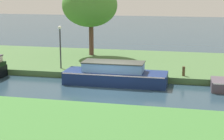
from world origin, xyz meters
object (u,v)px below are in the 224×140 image
at_px(navy_barge, 115,75).
at_px(willow_tree_left, 90,5).
at_px(mooring_post_near, 184,71).
at_px(lamp_post, 60,42).

relative_size(navy_barge, willow_tree_left, 1.09).
bearing_deg(navy_barge, mooring_post_near, 19.38).
height_order(willow_tree_left, lamp_post, willow_tree_left).
relative_size(willow_tree_left, lamp_post, 1.99).
bearing_deg(mooring_post_near, lamp_post, 176.58).
bearing_deg(lamp_post, willow_tree_left, 82.72).
distance_m(willow_tree_left, lamp_post, 5.79).
height_order(navy_barge, lamp_post, lamp_post).
xyz_separation_m(navy_barge, lamp_post, (-4.34, 1.99, 1.68)).
bearing_deg(willow_tree_left, navy_barge, -63.25).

